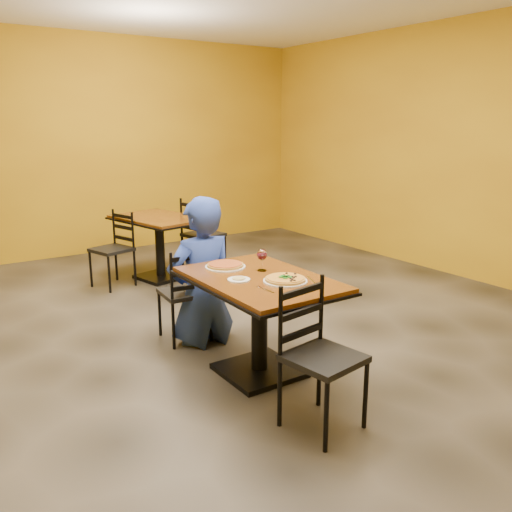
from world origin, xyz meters
TOP-DOWN VIEW (x-y plane):
  - floor at (0.00, 0.00)m, footprint 7.00×8.00m
  - wall_back at (0.00, 4.00)m, footprint 7.00×0.01m
  - wall_right at (3.50, 0.00)m, footprint 0.01×8.00m
  - table_main at (0.00, -0.50)m, footprint 0.83×1.23m
  - table_second at (0.43, 2.25)m, footprint 0.98×1.25m
  - chair_main_near at (-0.09, -1.32)m, footprint 0.47×0.47m
  - chair_main_far at (-0.16, 0.41)m, footprint 0.40×0.40m
  - chair_second_left at (-0.15, 2.25)m, footprint 0.48×0.48m
  - chair_second_right at (1.02, 2.25)m, footprint 0.50×0.50m
  - diner at (-0.06, 0.29)m, footprint 0.63×0.42m
  - plate_main at (0.09, -0.69)m, footprint 0.31×0.31m
  - pizza_main at (0.09, -0.69)m, footprint 0.28×0.28m
  - plate_far at (-0.07, -0.13)m, footprint 0.31×0.31m
  - pizza_far at (-0.07, -0.13)m, footprint 0.28×0.28m
  - side_plate at (-0.17, -0.49)m, footprint 0.16×0.16m
  - dip at (-0.17, -0.49)m, footprint 0.09×0.09m
  - wine_glass at (0.11, -0.37)m, footprint 0.08×0.08m
  - fork at (-0.14, -0.78)m, footprint 0.02×0.19m
  - knife at (0.26, -0.77)m, footprint 0.09×0.20m

SIDE VIEW (x-z plane):
  - floor at x=0.00m, z-range -0.01..0.01m
  - chair_main_far at x=-0.16m, z-range 0.00..0.83m
  - chair_second_left at x=-0.15m, z-range 0.00..0.85m
  - chair_main_near at x=-0.09m, z-range 0.00..0.90m
  - chair_second_right at x=1.02m, z-range 0.00..0.92m
  - table_second at x=0.43m, z-range 0.18..0.93m
  - table_main at x=0.00m, z-range 0.18..0.93m
  - diner at x=-0.06m, z-range 0.00..1.25m
  - fork at x=-0.14m, z-range 0.75..0.75m
  - knife at x=0.26m, z-range 0.75..0.75m
  - plate_main at x=0.09m, z-range 0.75..0.76m
  - plate_far at x=-0.07m, z-range 0.75..0.76m
  - side_plate at x=-0.17m, z-range 0.75..0.76m
  - dip at x=-0.17m, z-range 0.76..0.77m
  - pizza_main at x=0.09m, z-range 0.76..0.78m
  - pizza_far at x=-0.07m, z-range 0.76..0.78m
  - wine_glass at x=0.11m, z-range 0.75..0.93m
  - wall_back at x=0.00m, z-range 0.00..3.00m
  - wall_right at x=3.50m, z-range 0.00..3.00m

